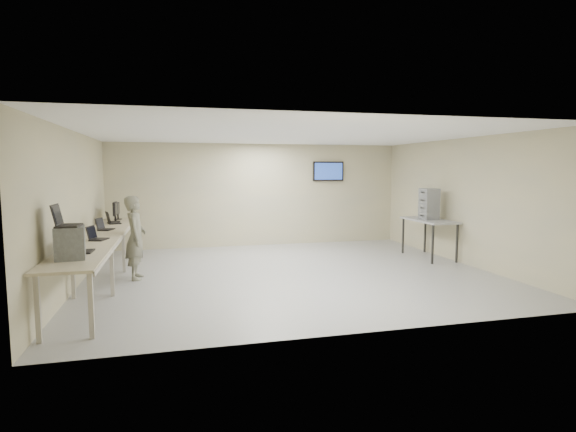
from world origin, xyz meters
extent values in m
cube|color=beige|center=(0.00, 0.00, 0.00)|extent=(8.00, 7.00, 0.01)
cube|color=white|center=(0.00, 0.00, 2.80)|extent=(8.00, 7.00, 0.01)
cube|color=beige|center=(0.00, 3.50, 1.40)|extent=(8.00, 0.01, 2.80)
cube|color=beige|center=(0.00, -3.50, 1.40)|extent=(8.00, 0.01, 2.80)
cube|color=beige|center=(-4.00, 0.00, 1.40)|extent=(0.01, 7.00, 2.80)
cube|color=beige|center=(4.00, 0.00, 1.40)|extent=(0.01, 7.00, 2.80)
cube|color=#2A2A2A|center=(2.00, 3.48, 2.05)|extent=(0.15, 0.04, 0.15)
cube|color=black|center=(2.00, 3.44, 2.05)|extent=(0.90, 0.06, 0.55)
cube|color=#23429B|center=(2.00, 3.40, 2.05)|extent=(0.82, 0.01, 0.47)
cube|color=#C6BA94|center=(-3.60, 0.00, 0.88)|extent=(0.75, 6.00, 0.04)
cube|color=#B0A99B|center=(-3.23, 0.00, 0.85)|extent=(0.02, 6.00, 0.06)
cube|color=#B0A99B|center=(-3.90, -2.85, 0.43)|extent=(0.06, 0.06, 0.86)
cube|color=#B0A99B|center=(-3.30, -2.85, 0.43)|extent=(0.06, 0.06, 0.86)
cube|color=#B0A99B|center=(-3.90, -0.90, 0.43)|extent=(0.06, 0.06, 0.86)
cube|color=#B0A99B|center=(-3.30, -0.90, 0.43)|extent=(0.06, 0.06, 0.86)
cube|color=#B0A99B|center=(-3.90, 0.90, 0.43)|extent=(0.06, 0.06, 0.86)
cube|color=#B0A99B|center=(-3.30, 0.90, 0.43)|extent=(0.06, 0.06, 0.86)
cube|color=#B0A99B|center=(-3.90, 2.85, 0.43)|extent=(0.06, 0.06, 0.86)
cube|color=#B0A99B|center=(-3.30, 2.85, 0.43)|extent=(0.06, 0.06, 0.86)
cube|color=slate|center=(-3.65, -2.17, 1.12)|extent=(0.43, 0.48, 0.44)
cube|color=black|center=(-3.65, -2.17, 1.35)|extent=(0.29, 0.40, 0.02)
cube|color=black|center=(-3.79, -2.17, 1.51)|extent=(0.08, 0.37, 0.28)
cube|color=black|center=(-3.78, -2.17, 1.51)|extent=(0.06, 0.33, 0.23)
cube|color=black|center=(-3.57, -1.70, 0.91)|extent=(0.27, 0.36, 0.02)
cube|color=black|center=(-3.70, -1.70, 1.05)|extent=(0.08, 0.34, 0.25)
cube|color=black|center=(-3.69, -1.70, 1.05)|extent=(0.06, 0.30, 0.21)
cube|color=black|center=(-3.54, -0.53, 0.91)|extent=(0.31, 0.37, 0.02)
cube|color=black|center=(-3.65, -0.53, 1.04)|extent=(0.14, 0.31, 0.23)
cube|color=black|center=(-3.64, -0.53, 1.04)|extent=(0.12, 0.27, 0.19)
cube|color=black|center=(-3.60, 0.79, 0.91)|extent=(0.32, 0.37, 0.02)
cube|color=black|center=(-3.71, 0.79, 1.03)|extent=(0.15, 0.30, 0.23)
cube|color=black|center=(-3.70, 0.79, 1.03)|extent=(0.12, 0.26, 0.19)
cube|color=black|center=(-3.58, 1.88, 0.91)|extent=(0.34, 0.41, 0.02)
cube|color=black|center=(-3.71, 1.88, 1.05)|extent=(0.16, 0.33, 0.25)
cube|color=black|center=(-3.69, 1.88, 1.05)|extent=(0.13, 0.29, 0.21)
cylinder|color=black|center=(-3.60, 2.26, 0.91)|extent=(0.21, 0.21, 0.02)
cube|color=black|center=(-3.60, 2.26, 1.00)|extent=(0.04, 0.03, 0.16)
cube|color=black|center=(-3.60, 2.26, 1.20)|extent=(0.05, 0.46, 0.31)
cube|color=black|center=(-3.57, 2.26, 1.20)|extent=(0.00, 0.42, 0.27)
cylinder|color=black|center=(-3.60, 2.75, 0.91)|extent=(0.18, 0.18, 0.01)
cube|color=black|center=(-3.60, 2.75, 0.99)|extent=(0.04, 0.03, 0.15)
cube|color=black|center=(-3.60, 2.75, 1.17)|extent=(0.05, 0.41, 0.27)
cube|color=black|center=(-3.57, 2.75, 1.17)|extent=(0.00, 0.37, 0.24)
imported|color=#5C5E50|center=(-3.00, 0.24, 0.81)|extent=(0.39, 0.59, 1.61)
cube|color=gray|center=(3.60, 0.73, 0.90)|extent=(0.72, 1.54, 0.04)
cube|color=#2A2A2A|center=(3.29, 0.06, 0.44)|extent=(0.04, 0.04, 0.88)
cube|color=#2A2A2A|center=(3.29, 1.40, 0.44)|extent=(0.04, 0.04, 0.88)
cube|color=#2A2A2A|center=(3.91, 0.06, 0.44)|extent=(0.04, 0.04, 0.88)
cube|color=#2A2A2A|center=(3.91, 1.40, 0.44)|extent=(0.04, 0.04, 0.88)
cube|color=gray|center=(3.58, 0.73, 1.02)|extent=(0.35, 0.39, 0.18)
cube|color=gray|center=(3.58, 0.73, 1.20)|extent=(0.35, 0.39, 0.18)
cube|color=gray|center=(3.58, 0.73, 1.38)|extent=(0.35, 0.39, 0.18)
cube|color=gray|center=(3.58, 0.73, 1.57)|extent=(0.35, 0.39, 0.18)
camera|label=1|loc=(-2.25, -8.71, 2.12)|focal=28.00mm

